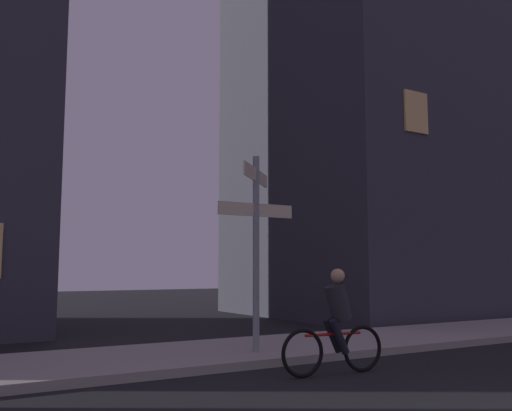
% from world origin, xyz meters
% --- Properties ---
extents(sidewalk_kerb, '(40.00, 2.90, 0.14)m').
position_xyz_m(sidewalk_kerb, '(0.00, 6.74, 0.07)').
color(sidewalk_kerb, '#9E9991').
rests_on(sidewalk_kerb, ground_plane).
extents(signpost, '(1.56, 1.20, 3.53)m').
position_xyz_m(signpost, '(0.60, 6.11, 2.25)').
color(signpost, gray).
rests_on(signpost, sidewalk_kerb).
extents(cyclist, '(1.82, 0.35, 1.61)m').
position_xyz_m(cyclist, '(0.93, 4.27, 0.75)').
color(cyclist, black).
rests_on(cyclist, ground_plane).
extents(building_right_block, '(11.34, 8.60, 19.24)m').
position_xyz_m(building_right_block, '(11.08, 12.70, 9.62)').
color(building_right_block, '#383842').
rests_on(building_right_block, ground_plane).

